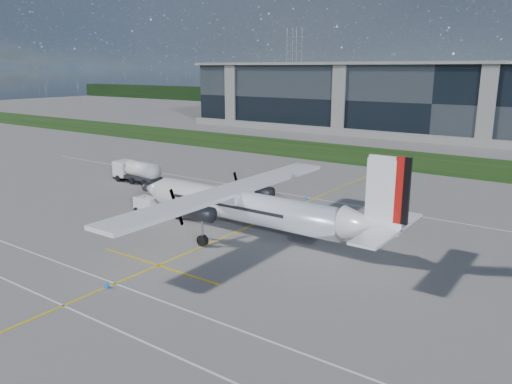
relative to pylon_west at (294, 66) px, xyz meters
name	(u,v)px	position (x,y,z in m)	size (l,w,h in m)	color
ground	(368,166)	(80.00, -110.00, -15.00)	(400.00, 400.00, 0.00)	slate
grass_strip	(387,158)	(80.00, -102.00, -14.98)	(400.00, 18.00, 0.04)	#15350E
terminal_building	(446,101)	(80.00, -70.00, -7.50)	(120.00, 20.00, 15.00)	black
tree_line	(499,106)	(80.00, -10.00, -12.00)	(400.00, 6.00, 6.00)	black
pylon_west	(294,66)	(0.00, 0.00, 0.00)	(9.00, 4.60, 30.00)	gray
yellow_taxiway_centerline	(275,215)	(83.00, -140.00, -14.99)	(0.20, 70.00, 0.01)	yellow
white_lane_line	(36,293)	(80.00, -164.00, -14.99)	(90.00, 0.15, 0.01)	white
turboprop_aircraft	(253,190)	(84.95, -146.61, -10.80)	(26.98, 27.98, 8.40)	white
fuel_tanker_truck	(134,172)	(59.97, -138.04, -13.61)	(7.40, 2.41, 2.78)	silver
baggage_tug	(146,205)	(71.59, -146.65, -14.22)	(2.61, 1.57, 1.57)	white
ground_crew_person	(145,203)	(71.48, -146.69, -14.06)	(0.76, 0.54, 1.87)	#F25907
safety_cone_stbdwing	(306,198)	(82.45, -133.01, -14.75)	(0.36, 0.36, 0.50)	blue
safety_cone_portwing	(107,284)	(83.09, -160.74, -14.75)	(0.36, 0.36, 0.50)	blue
safety_cone_nose_port	(135,214)	(71.82, -148.46, -14.75)	(0.36, 0.36, 0.50)	blue
safety_cone_nose_stbd	(157,209)	(72.23, -145.90, -14.75)	(0.36, 0.36, 0.50)	blue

